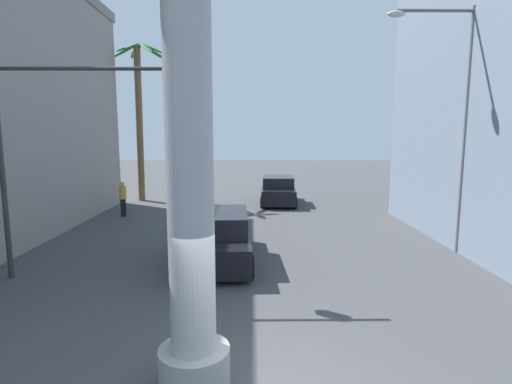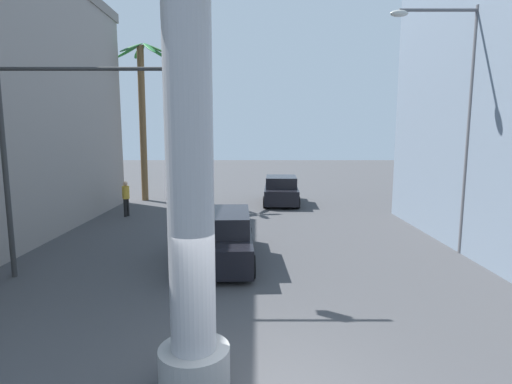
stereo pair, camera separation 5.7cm
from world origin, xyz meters
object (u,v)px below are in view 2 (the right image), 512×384
palm_tree_far_left (141,106)px  car_far (279,191)px  traffic_light_mast (66,129)px  street_lamp (456,109)px  car_lead (219,237)px  pedestrian_far_left (124,196)px

palm_tree_far_left → car_far: bearing=-6.9°
traffic_light_mast → palm_tree_far_left: (-1.59, 12.91, 1.47)m
traffic_light_mast → palm_tree_far_left: size_ratio=0.63×
street_lamp → traffic_light_mast: bearing=-168.9°
traffic_light_mast → car_lead: 5.33m
car_lead → pedestrian_far_left: pedestrian_far_left is taller
street_lamp → pedestrian_far_left: (-12.70, 6.05, -3.75)m
car_lead → palm_tree_far_left: size_ratio=0.52×
traffic_light_mast → car_far: bearing=61.8°
car_far → pedestrian_far_left: bearing=-154.8°
street_lamp → car_lead: street_lamp is taller
palm_tree_far_left → traffic_light_mast: bearing=-83.0°
car_lead → car_far: (2.53, 10.45, -0.00)m
car_lead → car_far: bearing=76.4°
street_lamp → pedestrian_far_left: street_lamp is taller
palm_tree_far_left → street_lamp: bearing=-39.4°
pedestrian_far_left → palm_tree_far_left: bearing=93.5°
street_lamp → car_far: street_lamp is taller
traffic_light_mast → car_lead: size_ratio=1.21×
traffic_light_mast → palm_tree_far_left: palm_tree_far_left is taller
palm_tree_far_left → pedestrian_far_left: palm_tree_far_left is taller
car_far → palm_tree_far_left: palm_tree_far_left is taller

